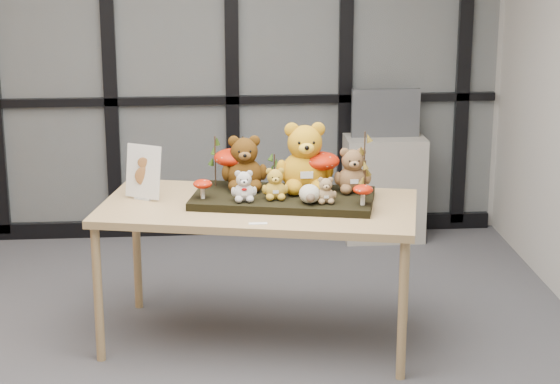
{
  "coord_description": "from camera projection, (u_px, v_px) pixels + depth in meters",
  "views": [
    {
      "loc": [
        0.21,
        -5.01,
        2.46
      ],
      "look_at": [
        0.64,
        0.42,
        0.91
      ],
      "focal_mm": 65.0,
      "sensor_mm": 36.0,
      "label": 1
    }
  ],
  "objects": [
    {
      "name": "cabinet",
      "position": [
        384.0,
        188.0,
        7.64
      ],
      "size": [
        0.59,
        0.35,
        0.79
      ],
      "primitive_type": "cube",
      "color": "#9C978C",
      "rests_on": "floor"
    },
    {
      "name": "mushroom_back_left",
      "position": [
        233.0,
        166.0,
        5.89
      ],
      "size": [
        0.22,
        0.22,
        0.25
      ],
      "primitive_type": null,
      "color": "#AC1905",
      "rests_on": "diorama_tray"
    },
    {
      "name": "diorama_tray",
      "position": [
        283.0,
        198.0,
        5.75
      ],
      "size": [
        1.1,
        0.72,
        0.04
      ],
      "primitive_type": "cube",
      "rotation": [
        0.0,
        0.0,
        -0.22
      ],
      "color": "black",
      "rests_on": "display_table"
    },
    {
      "name": "room_shell",
      "position": [
        157.0,
        68.0,
        5.0
      ],
      "size": [
        5.0,
        5.0,
        5.0
      ],
      "color": "#B1AFA8",
      "rests_on": "floor"
    },
    {
      "name": "sprig_green_mid_left",
      "position": [
        243.0,
        161.0,
        5.92
      ],
      "size": [
        0.05,
        0.05,
        0.29
      ],
      "primitive_type": null,
      "color": "#1A370C",
      "rests_on": "diorama_tray"
    },
    {
      "name": "floor",
      "position": [
        167.0,
        378.0,
        5.46
      ],
      "size": [
        5.0,
        5.0,
        0.0
      ],
      "primitive_type": "plane",
      "color": "#55555A",
      "rests_on": "ground"
    },
    {
      "name": "sprig_dry_far_right",
      "position": [
        364.0,
        162.0,
        5.74
      ],
      "size": [
        0.05,
        0.05,
        0.36
      ],
      "primitive_type": null,
      "color": "brown",
      "rests_on": "diorama_tray"
    },
    {
      "name": "sign_holder",
      "position": [
        143.0,
        174.0,
        5.78
      ],
      "size": [
        0.22,
        0.16,
        0.32
      ],
      "rotation": [
        0.0,
        0.0,
        -0.52
      ],
      "color": "silver",
      "rests_on": "display_table"
    },
    {
      "name": "sprig_dry_mid_right",
      "position": [
        365.0,
        180.0,
        5.63
      ],
      "size": [
        0.05,
        0.05,
        0.22
      ],
      "primitive_type": null,
      "color": "brown",
      "rests_on": "diorama_tray"
    },
    {
      "name": "bear_pooh_yellow",
      "position": [
        305.0,
        153.0,
        5.78
      ],
      "size": [
        0.39,
        0.37,
        0.44
      ],
      "primitive_type": null,
      "rotation": [
        0.0,
        0.0,
        -0.22
      ],
      "color": "orange",
      "rests_on": "diorama_tray"
    },
    {
      "name": "sprig_green_far_left",
      "position": [
        215.0,
        161.0,
        5.88
      ],
      "size": [
        0.05,
        0.05,
        0.3
      ],
      "primitive_type": null,
      "color": "#1A370C",
      "rests_on": "diorama_tray"
    },
    {
      "name": "monitor",
      "position": [
        386.0,
        113.0,
        7.5
      ],
      "size": [
        0.51,
        0.05,
        0.36
      ],
      "color": "#4C4F53",
      "rests_on": "cabinet"
    },
    {
      "name": "bear_brown_medium",
      "position": [
        244.0,
        160.0,
        5.82
      ],
      "size": [
        0.31,
        0.29,
        0.35
      ],
      "primitive_type": null,
      "rotation": [
        0.0,
        0.0,
        -0.22
      ],
      "color": "#472A0A",
      "rests_on": "diorama_tray"
    },
    {
      "name": "bear_tan_back",
      "position": [
        353.0,
        167.0,
        5.78
      ],
      "size": [
        0.25,
        0.24,
        0.28
      ],
      "primitive_type": null,
      "rotation": [
        0.0,
        0.0,
        -0.22
      ],
      "color": "brown",
      "rests_on": "diorama_tray"
    },
    {
      "name": "display_table",
      "position": [
        258.0,
        215.0,
        5.73
      ],
      "size": [
        1.92,
        1.24,
        0.83
      ],
      "rotation": [
        0.0,
        0.0,
        -0.22
      ],
      "color": "tan",
      "rests_on": "floor"
    },
    {
      "name": "bear_white_bow",
      "position": [
        244.0,
        184.0,
        5.61
      ],
      "size": [
        0.17,
        0.16,
        0.19
      ],
      "primitive_type": null,
      "rotation": [
        0.0,
        0.0,
        -0.22
      ],
      "color": "beige",
      "rests_on": "diorama_tray"
    },
    {
      "name": "mushroom_back_right",
      "position": [
        320.0,
        169.0,
        5.8
      ],
      "size": [
        0.22,
        0.22,
        0.25
      ],
      "primitive_type": null,
      "color": "#AC1905",
      "rests_on": "diorama_tray"
    },
    {
      "name": "mushroom_front_right",
      "position": [
        363.0,
        194.0,
        5.53
      ],
      "size": [
        0.11,
        0.11,
        0.12
      ],
      "primitive_type": null,
      "color": "#AC1905",
      "rests_on": "diorama_tray"
    },
    {
      "name": "plush_cream_hedgehog",
      "position": [
        310.0,
        193.0,
        5.57
      ],
      "size": [
        0.1,
        0.1,
        0.12
      ],
      "primitive_type": null,
      "rotation": [
        0.0,
        0.0,
        -0.22
      ],
      "color": "beige",
      "rests_on": "diorama_tray"
    },
    {
      "name": "mushroom_front_left",
      "position": [
        203.0,
        188.0,
        5.66
      ],
      "size": [
        0.11,
        0.11,
        0.12
      ],
      "primitive_type": null,
      "color": "#AC1905",
      "rests_on": "diorama_tray"
    },
    {
      "name": "glass_partition",
      "position": [
        171.0,
        52.0,
        7.44
      ],
      "size": [
        4.9,
        0.06,
        2.78
      ],
      "color": "#2D383F",
      "rests_on": "floor"
    },
    {
      "name": "sprig_green_centre",
      "position": [
        274.0,
        170.0,
        5.92
      ],
      "size": [
        0.05,
        0.05,
        0.19
      ],
      "primitive_type": null,
      "color": "#1A370C",
      "rests_on": "diorama_tray"
    },
    {
      "name": "bear_small_yellow",
      "position": [
        275.0,
        182.0,
        5.64
      ],
      "size": [
        0.17,
        0.16,
        0.19
      ],
      "primitive_type": null,
      "rotation": [
        0.0,
        0.0,
        -0.22
      ],
      "color": "gold",
      "rests_on": "diorama_tray"
    },
    {
      "name": "label_card",
      "position": [
        258.0,
        224.0,
        5.37
      ],
      "size": [
        0.1,
        0.03,
        0.0
      ],
      "primitive_type": "cube",
      "color": "white",
      "rests_on": "display_table"
    },
    {
      "name": "bear_beige_small",
      "position": [
        326.0,
        189.0,
        5.57
      ],
      "size": [
        0.14,
        0.13,
        0.16
      ],
      "primitive_type": null,
      "rotation": [
        0.0,
        0.0,
        -0.22
      ],
      "color": "#997A52",
      "rests_on": "diorama_tray"
    }
  ]
}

